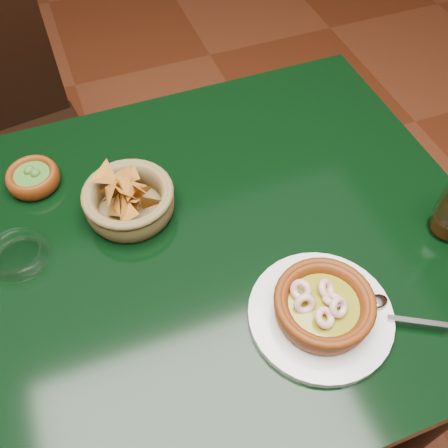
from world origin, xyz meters
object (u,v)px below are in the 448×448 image
object	(u,v)px
dining_chair	(15,141)
shrimp_plate	(323,308)
chip_basket	(129,200)
dining_table	(149,289)

from	to	relation	value
dining_chair	shrimp_plate	xyz separation A→B (m)	(0.45, -0.90, 0.31)
shrimp_plate	chip_basket	xyz separation A→B (m)	(-0.22, 0.31, 0.00)
dining_chair	chip_basket	world-z (taller)	dining_chair
dining_table	dining_chair	world-z (taller)	dining_chair
shrimp_plate	chip_basket	world-z (taller)	chip_basket
dining_table	dining_chair	xyz separation A→B (m)	(-0.22, 0.70, -0.18)
dining_chair	shrimp_plate	bearing A→B (deg)	-63.62
dining_chair	chip_basket	size ratio (longest dim) A/B	4.45
dining_chair	chip_basket	distance (m)	0.71
dining_chair	chip_basket	xyz separation A→B (m)	(0.23, -0.59, 0.31)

